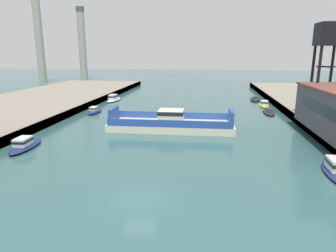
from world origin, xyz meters
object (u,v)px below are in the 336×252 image
moored_boat_near_right (95,111)px  smokestack_distant_b (38,31)px  moored_boat_near_left (25,144)px  chain_ferry (171,123)px  smokestack_distant_a (82,42)px  moored_boat_far_right (114,99)px  moored_boat_upstream_b (264,104)px  crane_tower (329,42)px  moored_boat_mid_left (269,112)px  moored_boat_mid_right (255,99)px

moored_boat_near_right → smokestack_distant_b: 78.71m
moored_boat_near_left → chain_ferry: bearing=35.6°
moored_boat_near_left → smokestack_distant_b: size_ratio=0.18×
smokestack_distant_a → chain_ferry: bearing=-59.5°
smokestack_distant_a → moored_boat_far_right: bearing=-61.1°
moored_boat_near_left → moored_boat_far_right: 38.87m
moored_boat_upstream_b → crane_tower: (5.56, -18.46, 12.91)m
moored_boat_far_right → crane_tower: (41.89, -21.22, 12.78)m
moored_boat_near_left → crane_tower: (40.99, 17.64, 12.83)m
moored_boat_mid_left → smokestack_distant_b: bearing=145.3°
chain_ferry → moored_boat_far_right: (-17.96, 26.66, -0.37)m
moored_boat_mid_left → smokestack_distant_a: smokestack_distant_a is taller
crane_tower → smokestack_distant_b: size_ratio=0.38×
moored_boat_near_right → smokestack_distant_b: size_ratio=0.15×
moored_boat_near_right → crane_tower: bearing=-8.0°
moored_boat_mid_right → moored_boat_mid_left: bearing=-89.4°
chain_ferry → moored_boat_upstream_b: bearing=52.4°
moored_boat_mid_right → moored_boat_far_right: bearing=-169.8°
moored_boat_far_right → moored_boat_upstream_b: 36.44m
moored_boat_near_right → moored_boat_mid_right: bearing=32.3°
moored_boat_upstream_b → smokestack_distant_b: (-81.29, 47.94, 20.06)m
moored_boat_near_right → crane_tower: (40.88, -5.73, 12.91)m
crane_tower → moored_boat_upstream_b: bearing=106.8°
moored_boat_near_right → moored_boat_upstream_b: (35.32, 12.73, 0.01)m
chain_ferry → moored_boat_upstream_b: 30.15m
moored_boat_upstream_b → crane_tower: 23.20m
moored_boat_near_right → smokestack_distant_a: size_ratio=0.18×
moored_boat_near_left → crane_tower: crane_tower is taller
moored_boat_mid_left → moored_boat_upstream_b: 8.11m
crane_tower → smokestack_distant_a: (-75.01, 81.14, 3.39)m
moored_boat_near_left → moored_boat_mid_left: 44.79m
crane_tower → chain_ferry: bearing=-167.2°
moored_boat_near_right → moored_boat_mid_right: size_ratio=0.67×
smokestack_distant_b → moored_boat_mid_right: bearing=-25.7°
moored_boat_mid_left → crane_tower: bearing=-59.8°
crane_tower → moored_boat_near_left: bearing=-156.7°
moored_boat_near_left → moored_boat_mid_left: moored_boat_near_left is taller
moored_boat_near_left → moored_boat_upstream_b: moored_boat_near_left is taller
moored_boat_near_right → smokestack_distant_a: bearing=114.4°
moored_boat_mid_left → smokestack_distant_b: smokestack_distant_b is taller
moored_boat_mid_left → moored_boat_mid_right: size_ratio=0.91×
moored_boat_mid_left → moored_boat_far_right: size_ratio=0.98×
chain_ferry → moored_boat_mid_right: 37.52m
moored_boat_mid_right → crane_tower: size_ratio=0.57×
moored_boat_near_left → moored_boat_mid_left: (34.95, 28.01, -0.35)m
moored_boat_mid_right → moored_boat_upstream_b: (0.64, -9.16, 0.22)m
moored_boat_near_left → smokestack_distant_b: smokestack_distant_b is taller
moored_boat_near_left → moored_boat_upstream_b: bearing=45.5°
chain_ferry → moored_boat_mid_right: bearing=61.8°
moored_boat_far_right → smokestack_distant_a: size_ratio=0.25×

